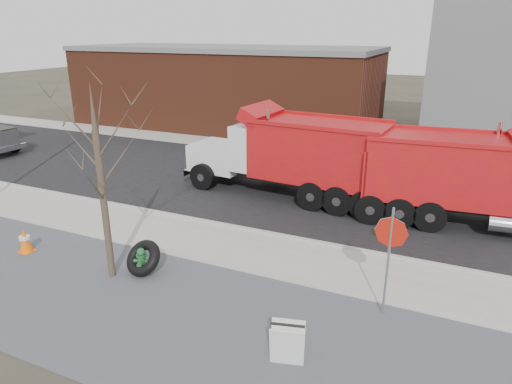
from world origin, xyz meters
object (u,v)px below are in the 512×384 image
at_px(sandwich_board, 287,344).
at_px(dump_truck_red_b, 293,153).
at_px(truck_tire, 143,258).
at_px(dump_truck_red_a, 474,177).
at_px(fire_hydrant, 142,262).
at_px(stop_sign, 390,243).

height_order(sandwich_board, dump_truck_red_b, dump_truck_red_b).
bearing_deg(dump_truck_red_b, truck_tire, 82.36).
height_order(sandwich_board, dump_truck_red_a, dump_truck_red_a).
relative_size(sandwich_board, dump_truck_red_a, 0.11).
bearing_deg(fire_hydrant, dump_truck_red_a, 24.45).
relative_size(fire_hydrant, truck_tire, 0.66).
xyz_separation_m(truck_tire, sandwich_board, (4.84, -1.80, 0.03)).
bearing_deg(sandwich_board, truck_tire, 145.51).
bearing_deg(sandwich_board, stop_sign, 46.10).
distance_m(sandwich_board, dump_truck_red_a, 9.64).
bearing_deg(fire_hydrant, sandwich_board, -37.36).
height_order(fire_hydrant, sandwich_board, sandwich_board).
relative_size(fire_hydrant, dump_truck_red_b, 0.09).
bearing_deg(truck_tire, dump_truck_red_b, 77.87).
bearing_deg(dump_truck_red_a, sandwich_board, -114.58).
xyz_separation_m(dump_truck_red_a, dump_truck_red_b, (-6.43, 0.23, 0.06)).
bearing_deg(stop_sign, truck_tire, -148.60).
height_order(fire_hydrant, truck_tire, truck_tire).
xyz_separation_m(fire_hydrant, truck_tire, (0.01, 0.07, 0.10)).
relative_size(fire_hydrant, sandwich_board, 0.85).
relative_size(fire_hydrant, stop_sign, 0.29).
bearing_deg(fire_hydrant, truck_tire, 63.69).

